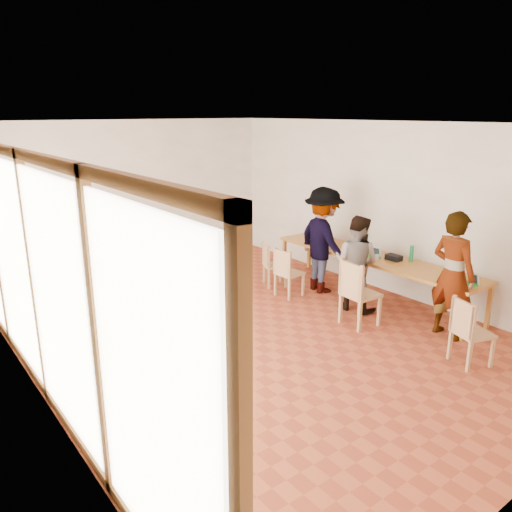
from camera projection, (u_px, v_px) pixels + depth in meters
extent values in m
plane|color=#A34627|center=(254.00, 331.00, 7.44)|extent=(8.00, 8.00, 0.00)
cube|color=white|center=(133.00, 196.00, 10.06)|extent=(6.00, 0.10, 3.00)
cube|color=white|center=(389.00, 209.00, 8.77)|extent=(0.10, 8.00, 3.00)
cube|color=white|center=(32.00, 273.00, 5.28)|extent=(0.10, 8.00, 3.00)
cube|color=white|center=(253.00, 122.00, 6.59)|extent=(6.00, 8.00, 0.04)
cube|color=#BC7929|center=(373.00, 258.00, 8.60)|extent=(0.80, 4.00, 0.05)
cube|color=#BC7929|center=(464.00, 318.00, 7.03)|extent=(0.06, 0.06, 0.70)
cube|color=#BC7929|center=(284.00, 257.00, 9.98)|extent=(0.06, 0.06, 0.70)
cube|color=#BC7929|center=(489.00, 307.00, 7.43)|extent=(0.06, 0.06, 0.70)
cube|color=#BC7929|center=(309.00, 251.00, 10.38)|extent=(0.06, 0.06, 0.70)
cube|color=#BC7929|center=(115.00, 261.00, 8.40)|extent=(0.90, 0.90, 0.05)
cube|color=#BC7929|center=(103.00, 293.00, 7.98)|extent=(0.05, 0.05, 0.70)
cube|color=#BC7929|center=(86.00, 281.00, 8.58)|extent=(0.05, 0.05, 0.70)
cube|color=#BC7929|center=(148.00, 283.00, 8.44)|extent=(0.05, 0.05, 0.70)
cube|color=#BC7929|center=(129.00, 272.00, 9.03)|extent=(0.05, 0.05, 0.70)
cube|color=tan|center=(473.00, 333.00, 6.37)|extent=(0.53, 0.53, 0.04)
cube|color=tan|center=(463.00, 318.00, 6.25)|extent=(0.17, 0.41, 0.44)
cube|color=tan|center=(361.00, 294.00, 7.54)|extent=(0.51, 0.51, 0.05)
cube|color=tan|center=(351.00, 280.00, 7.35)|extent=(0.08, 0.48, 0.50)
cube|color=tan|center=(289.00, 273.00, 8.76)|extent=(0.43, 0.43, 0.04)
cube|color=tan|center=(282.00, 263.00, 8.58)|extent=(0.07, 0.41, 0.42)
cube|color=tan|center=(275.00, 265.00, 9.29)|extent=(0.50, 0.50, 0.04)
cube|color=tan|center=(266.00, 255.00, 9.18)|extent=(0.18, 0.37, 0.40)
cube|color=tan|center=(32.00, 295.00, 7.56)|extent=(0.63, 0.63, 0.04)
cube|color=tan|center=(44.00, 278.00, 7.51)|extent=(0.27, 0.41, 0.48)
imported|color=gray|center=(453.00, 275.00, 7.04)|extent=(0.50, 0.71, 1.85)
imported|color=gray|center=(356.00, 263.00, 8.07)|extent=(0.79, 0.90, 1.57)
imported|color=gray|center=(323.00, 240.00, 8.86)|extent=(0.91, 1.33, 1.89)
cube|color=green|center=(469.00, 284.00, 7.18)|extent=(0.21, 0.25, 0.02)
cube|color=white|center=(474.00, 278.00, 7.19)|extent=(0.12, 0.20, 0.18)
cube|color=green|center=(373.00, 257.00, 8.51)|extent=(0.18, 0.24, 0.02)
cube|color=white|center=(376.00, 251.00, 8.54)|extent=(0.09, 0.21, 0.18)
cube|color=green|center=(325.00, 242.00, 9.49)|extent=(0.24, 0.28, 0.03)
cube|color=white|center=(330.00, 237.00, 9.50)|extent=(0.13, 0.23, 0.20)
imported|color=gold|center=(373.00, 252.00, 8.68)|extent=(0.15, 0.15, 0.10)
cylinder|color=#1A7942|center=(411.00, 254.00, 8.23)|extent=(0.07, 0.07, 0.28)
cylinder|color=silver|center=(377.00, 257.00, 8.37)|extent=(0.07, 0.07, 0.09)
cylinder|color=white|center=(360.00, 245.00, 9.21)|extent=(0.08, 0.08, 0.06)
cube|color=#C83752|center=(441.00, 278.00, 7.42)|extent=(0.05, 0.10, 0.01)
cube|color=black|center=(394.00, 257.00, 8.35)|extent=(0.16, 0.26, 0.09)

